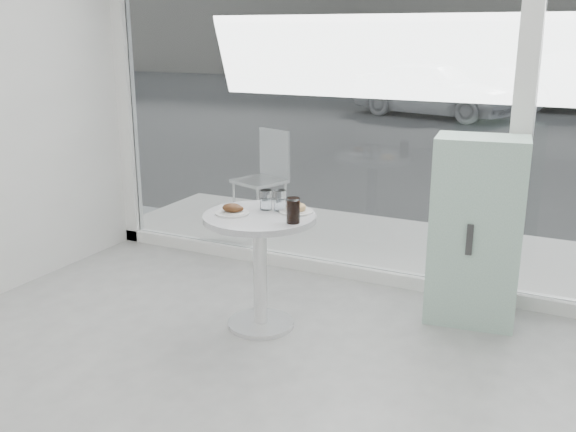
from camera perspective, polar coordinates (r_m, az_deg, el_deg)
The scene contains 12 objects.
storefront at distance 4.70m, azimuth 10.35°, elevation 13.73°, with size 5.00×0.14×3.00m.
main_table at distance 4.12m, azimuth -2.51°, elevation -2.79°, with size 0.72×0.72×0.77m.
patio_deck at distance 5.80m, azimuth 11.04°, elevation -2.91°, with size 5.60×1.60×0.05m, color silver.
street at distance 17.67m, azimuth 21.89°, elevation 8.85°, with size 40.00×24.00×0.00m, color #343434.
mint_cabinet at distance 4.38m, azimuth 16.33°, elevation -1.30°, with size 0.62×0.45×1.25m.
patio_chair at distance 6.11m, azimuth -2.00°, elevation 3.84°, with size 0.53×0.53×0.95m.
car_white at distance 15.19m, azimuth 12.80°, elevation 11.01°, with size 1.50×3.73×1.27m, color silver.
plate_fritter at distance 4.07m, azimuth -4.93°, elevation 0.53°, with size 0.22×0.22×0.07m.
plate_donut at distance 4.10m, azimuth 0.72°, elevation 0.61°, with size 0.22×0.22×0.05m.
water_tumbler_a at distance 4.16m, azimuth -1.96°, elevation 1.35°, with size 0.08×0.08×0.13m.
water_tumbler_b at distance 4.13m, azimuth -0.72°, elevation 1.30°, with size 0.08×0.08×0.13m.
cola_glass at distance 3.86m, azimuth 0.46°, elevation 0.46°, with size 0.08×0.08×0.16m.
Camera 1 is at (1.39, -1.51, 1.89)m, focal length 40.00 mm.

